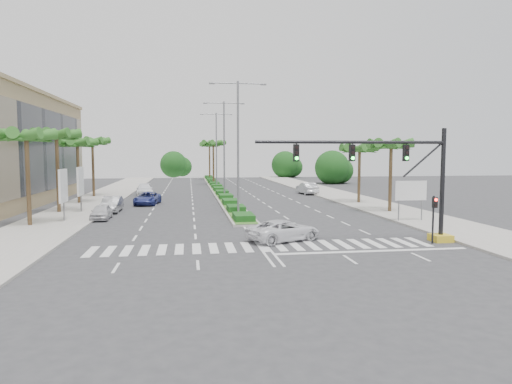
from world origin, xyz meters
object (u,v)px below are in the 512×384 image
car_parked_a (101,212)px  car_crossing (284,230)px  car_parked_c (147,198)px  car_right (307,188)px  car_parked_b (112,204)px  car_parked_d (145,190)px

car_parked_a → car_crossing: 17.73m
car_parked_c → car_right: bearing=33.4°
car_parked_b → car_parked_c: (2.82, 5.99, -0.06)m
car_parked_b → car_right: car_right is taller
car_parked_a → car_crossing: (13.42, -11.58, 0.04)m
car_parked_b → car_right: bearing=34.8°
car_parked_c → car_right: car_right is taller
car_crossing → car_right: (10.18, 32.80, 0.12)m
car_parked_a → car_parked_c: bearing=74.8°
car_parked_b → car_right: (23.56, 16.12, 0.05)m
car_parked_b → car_parked_c: bearing=65.2°
car_parked_a → car_right: (23.60, 21.22, 0.16)m
car_parked_a → car_parked_d: bearing=85.7°
car_right → car_parked_b: bearing=28.2°
car_crossing → car_parked_d: bearing=-5.7°
car_parked_d → car_right: 22.23m
car_parked_c → car_right: 23.08m
car_crossing → car_right: 34.34m
car_parked_c → car_right: size_ratio=1.02×
car_parked_d → car_right: size_ratio=1.04×
car_parked_a → car_crossing: size_ratio=0.76×
car_parked_a → car_crossing: car_crossing is taller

